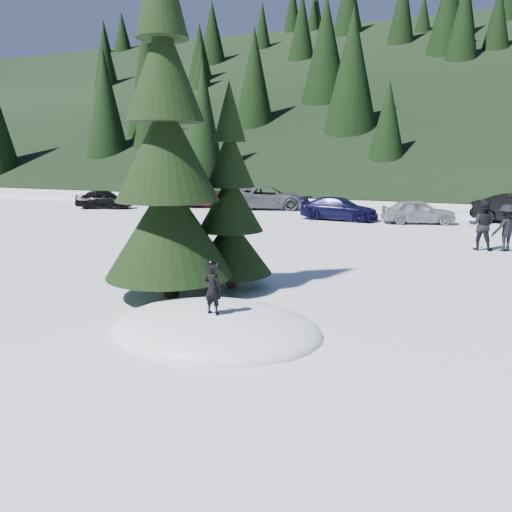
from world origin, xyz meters
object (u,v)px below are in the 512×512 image
at_px(child_skier, 213,288).
at_px(adult_0, 482,225).
at_px(car_0, 104,199).
at_px(car_1, 200,196).
at_px(spruce_short, 230,210).
at_px(adult_2, 506,228).
at_px(spruce_tall, 167,164).
at_px(car_4, 418,211).
at_px(car_2, 268,198).
at_px(car_3, 339,209).

distance_m(child_skier, adult_0, 13.07).
distance_m(car_0, car_1, 6.31).
xyz_separation_m(child_skier, car_1, (-12.51, 21.55, -0.22)).
bearing_deg(adult_0, car_0, -12.11).
xyz_separation_m(spruce_short, adult_2, (7.10, 8.69, -1.24)).
height_order(spruce_tall, spruce_short, spruce_tall).
bearing_deg(car_0, spruce_tall, -155.13).
bearing_deg(adult_2, car_0, -53.02).
bearing_deg(car_4, adult_0, -173.44).
bearing_deg(car_2, adult_0, -146.09).
relative_size(adult_2, car_3, 0.40).
height_order(child_skier, car_3, child_skier).
height_order(adult_0, car_1, adult_0).
bearing_deg(car_3, car_4, -84.46).
height_order(car_0, car_2, car_2).
bearing_deg(car_4, spruce_tall, 148.62).
bearing_deg(car_4, car_0, 74.56).
height_order(child_skier, car_0, child_skier).
height_order(spruce_short, adult_0, spruce_short).
bearing_deg(car_0, car_3, -107.97).
height_order(adult_0, car_2, adult_0).
relative_size(spruce_short, car_3, 1.25).
distance_m(child_skier, car_1, 24.91).
bearing_deg(car_2, car_4, -126.77).
relative_size(spruce_short, car_2, 1.00).
bearing_deg(child_skier, spruce_short, -63.76).
relative_size(adult_0, car_4, 0.51).
distance_m(adult_2, car_2, 16.88).
bearing_deg(spruce_tall, spruce_short, 54.46).
bearing_deg(spruce_short, adult_0, 53.82).
height_order(adult_2, car_1, adult_2).
relative_size(child_skier, car_0, 0.27).
relative_size(child_skier, car_4, 0.27).
bearing_deg(adult_2, spruce_tall, 12.80).
bearing_deg(spruce_tall, child_skier, -42.40).
distance_m(spruce_short, car_2, 19.90).
height_order(spruce_tall, adult_2, spruce_tall).
relative_size(adult_2, car_1, 0.37).
bearing_deg(car_2, car_3, -140.10).
xyz_separation_m(car_2, car_3, (5.64, -3.64, -0.13)).
bearing_deg(child_skier, car_0, -40.12).
bearing_deg(adult_0, car_1, -25.20).
distance_m(car_0, car_2, 10.94).
height_order(car_2, car_4, car_2).
bearing_deg(spruce_tall, car_1, 117.65).
bearing_deg(adult_0, spruce_tall, 57.14).
relative_size(spruce_tall, adult_2, 4.96).
distance_m(spruce_tall, adult_0, 12.57).
distance_m(car_2, car_3, 6.71).
bearing_deg(car_0, car_4, -107.70).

